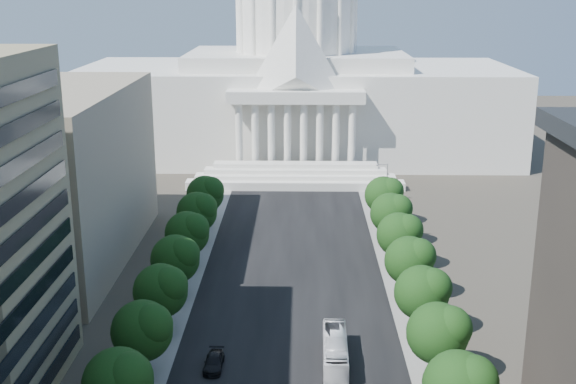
{
  "coord_description": "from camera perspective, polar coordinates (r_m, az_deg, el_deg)",
  "views": [
    {
      "loc": [
        1.28,
        -19.64,
        46.72
      ],
      "look_at": [
        -0.65,
        87.96,
        15.89
      ],
      "focal_mm": 45.0,
      "sensor_mm": 36.0,
      "label": 1
    }
  ],
  "objects": [
    {
      "name": "road_asphalt",
      "position": [
        119.19,
        0.33,
        -7.09
      ],
      "size": [
        30.0,
        260.0,
        0.01
      ],
      "primitive_type": "cube",
      "color": "black",
      "rests_on": "ground"
    },
    {
      "name": "sidewalk_left",
      "position": [
        120.89,
        -8.78,
        -6.95
      ],
      "size": [
        8.0,
        260.0,
        0.02
      ],
      "primitive_type": "cube",
      "color": "gray",
      "rests_on": "ground"
    },
    {
      "name": "sidewalk_right",
      "position": [
        120.49,
        9.47,
        -7.06
      ],
      "size": [
        8.0,
        260.0,
        0.02
      ],
      "primitive_type": "cube",
      "color": "gray",
      "rests_on": "ground"
    },
    {
      "name": "capitol",
      "position": [
        206.28,
        0.67,
        8.54
      ],
      "size": [
        120.0,
        56.0,
        73.0
      ],
      "color": "white",
      "rests_on": "ground"
    },
    {
      "name": "office_block_left_far",
      "position": [
        133.22,
        -20.72,
        1.16
      ],
      "size": [
        38.0,
        52.0,
        30.0
      ],
      "primitive_type": "cube",
      "color": "gray",
      "rests_on": "ground"
    },
    {
      "name": "tree_l_d",
      "position": [
        80.8,
        -13.09,
        -14.36
      ],
      "size": [
        7.79,
        7.6,
        9.97
      ],
      "color": "#33261C",
      "rests_on": "ground"
    },
    {
      "name": "tree_l_e",
      "position": [
        91.06,
        -11.28,
        -10.59
      ],
      "size": [
        7.79,
        7.6,
        9.97
      ],
      "color": "#33261C",
      "rests_on": "ground"
    },
    {
      "name": "tree_l_f",
      "position": [
        101.7,
        -9.88,
        -7.59
      ],
      "size": [
        7.79,
        7.6,
        9.97
      ],
      "color": "#33261C",
      "rests_on": "ground"
    },
    {
      "name": "tree_l_g",
      "position": [
        112.61,
        -8.76,
        -5.16
      ],
      "size": [
        7.79,
        7.6,
        9.97
      ],
      "color": "#33261C",
      "rests_on": "ground"
    },
    {
      "name": "tree_l_h",
      "position": [
        123.73,
        -7.85,
        -3.16
      ],
      "size": [
        7.79,
        7.6,
        9.97
      ],
      "color": "#33261C",
      "rests_on": "ground"
    },
    {
      "name": "tree_l_i",
      "position": [
        134.99,
        -7.09,
        -1.5
      ],
      "size": [
        7.79,
        7.6,
        9.97
      ],
      "color": "#33261C",
      "rests_on": "ground"
    },
    {
      "name": "tree_l_j",
      "position": [
        146.38,
        -6.45,
        -0.09
      ],
      "size": [
        7.79,
        7.6,
        9.97
      ],
      "color": "#33261C",
      "rests_on": "ground"
    },
    {
      "name": "tree_r_e",
      "position": [
        90.69,
        11.97,
        -10.75
      ],
      "size": [
        7.79,
        7.6,
        9.97
      ],
      "color": "#33261C",
      "rests_on": "ground"
    },
    {
      "name": "tree_r_f",
      "position": [
        101.37,
        10.73,
        -7.72
      ],
      "size": [
        7.79,
        7.6,
        9.97
      ],
      "color": "#33261C",
      "rests_on": "ground"
    },
    {
      "name": "tree_r_g",
      "position": [
        112.31,
        9.73,
        -5.27
      ],
      "size": [
        7.79,
        7.6,
        9.97
      ],
      "color": "#33261C",
      "rests_on": "ground"
    },
    {
      "name": "tree_r_h",
      "position": [
        123.45,
        8.93,
        -3.25
      ],
      "size": [
        7.79,
        7.6,
        9.97
      ],
      "color": "#33261C",
      "rests_on": "ground"
    },
    {
      "name": "tree_r_i",
      "position": [
        134.74,
        8.25,
        -1.57
      ],
      "size": [
        7.79,
        7.6,
        9.97
      ],
      "color": "#33261C",
      "rests_on": "ground"
    },
    {
      "name": "tree_r_j",
      "position": [
        146.15,
        7.69,
        -0.16
      ],
      "size": [
        7.79,
        7.6,
        9.97
      ],
      "color": "#33261C",
      "rests_on": "ground"
    },
    {
      "name": "streetlight_c",
      "position": [
        91.45,
        12.91,
        -11.02
      ],
      "size": [
        2.61,
        0.44,
        9.0
      ],
      "color": "gray",
      "rests_on": "ground"
    },
    {
      "name": "streetlight_d",
      "position": [
        113.88,
        10.41,
        -5.34
      ],
      "size": [
        2.61,
        0.44,
        9.0
      ],
      "color": "gray",
      "rests_on": "ground"
    },
    {
      "name": "streetlight_e",
      "position": [
        137.21,
        8.78,
        -1.55
      ],
      "size": [
        2.61,
        0.44,
        9.0
      ],
      "color": "gray",
      "rests_on": "ground"
    },
    {
      "name": "streetlight_f",
      "position": [
        161.04,
        7.63,
        1.13
      ],
      "size": [
        2.61,
        0.44,
        9.0
      ],
      "color": "gray",
      "rests_on": "ground"
    },
    {
      "name": "car_dark_b",
      "position": [
        94.31,
        -5.87,
        -13.23
      ],
      "size": [
        2.41,
        5.69,
        1.64
      ],
      "primitive_type": "imported",
      "rotation": [
        0.0,
        0.0,
        -0.02
      ],
      "color": "black",
      "rests_on": "ground"
    },
    {
      "name": "city_bus",
      "position": [
        94.48,
        3.75,
        -12.43
      ],
      "size": [
        3.31,
        13.05,
        3.62
      ],
      "primitive_type": "imported",
      "rotation": [
        0.0,
        0.0,
        -0.02
      ],
      "color": "white",
      "rests_on": "ground"
    }
  ]
}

